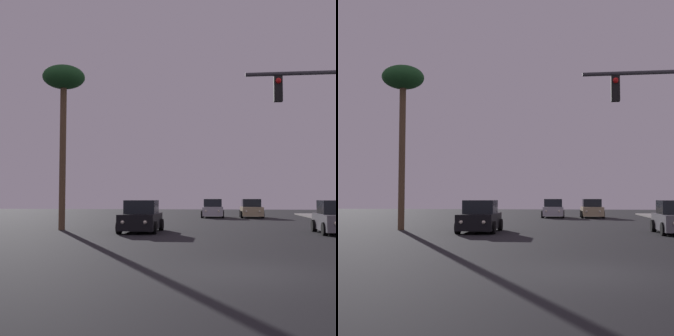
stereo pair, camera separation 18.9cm
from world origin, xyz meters
TOP-DOWN VIEW (x-y plane):
  - ground_plane at (0.00, 0.00)m, footprint 120.00×120.00m
  - car_black at (-5.01, 12.98)m, footprint 2.04×4.32m
  - car_silver at (-1.57, 31.44)m, footprint 2.04×4.33m
  - car_tan at (1.90, 31.38)m, footprint 2.04×4.33m
  - palm_tree_near at (-9.72, 14.00)m, footprint 2.40×2.40m

SIDE VIEW (x-z plane):
  - ground_plane at x=0.00m, z-range 0.00..0.00m
  - car_black at x=-5.01m, z-range -0.08..1.60m
  - car_silver at x=-1.57m, z-range -0.08..1.60m
  - car_tan at x=1.90m, z-range -0.08..1.60m
  - palm_tree_near at x=-9.72m, z-range 3.46..12.85m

